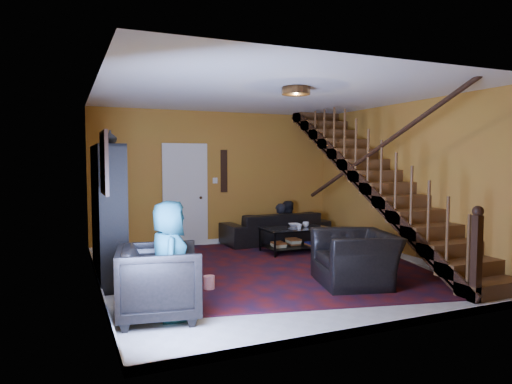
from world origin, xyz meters
TOP-DOWN VIEW (x-y plane):
  - floor at (0.00, 0.00)m, footprint 5.50×5.50m
  - room at (-1.33, 1.33)m, footprint 5.50×5.50m
  - staircase at (2.12, -0.00)m, footprint 0.95×5.02m
  - bookshelf at (-2.40, 0.60)m, footprint 0.35×1.80m
  - door at (-0.70, 2.73)m, footprint 0.82×0.05m
  - framed_picture at (-2.57, -0.90)m, footprint 0.04×0.74m
  - wall_hanging at (0.15, 2.73)m, footprint 0.14×0.03m
  - ceiling_fixture at (0.00, -0.80)m, footprint 0.40×0.40m
  - rug at (0.62, 0.15)m, footprint 4.66×5.08m
  - sofa at (1.16, 2.30)m, footprint 2.31×0.97m
  - armchair_left at (-2.05, -1.43)m, footprint 1.05×1.03m
  - armchair_right at (0.80, -1.12)m, footprint 1.28×1.38m
  - person_adult_a at (1.29, 2.35)m, footprint 0.51×0.37m
  - person_adult_b at (1.45, 2.35)m, footprint 0.67×0.53m
  - person_child at (-1.95, -1.50)m, footprint 0.51×0.70m
  - coffee_table at (1.09, 1.22)m, footprint 1.29×0.77m
  - cup_a at (1.31, 1.24)m, footprint 0.13×0.13m
  - cup_b at (1.06, 1.03)m, footprint 0.13×0.13m
  - bowl at (1.14, 1.40)m, footprint 0.24×0.24m
  - vase at (-2.41, 0.10)m, footprint 0.18×0.18m
  - popcorn_bucket at (-1.21, -0.58)m, footprint 0.18×0.18m

SIDE VIEW (x-z plane):
  - floor at x=0.00m, z-range 0.00..0.00m
  - rug at x=0.62m, z-range 0.00..0.02m
  - room at x=-1.33m, z-range -2.70..2.80m
  - popcorn_bucket at x=-1.21m, z-range 0.02..0.20m
  - person_adult_a at x=1.29m, z-range -0.45..0.85m
  - person_adult_b at x=1.45m, z-range -0.45..0.90m
  - coffee_table at x=1.09m, z-range 0.04..0.52m
  - sofa at x=1.16m, z-range 0.00..0.67m
  - armchair_right at x=0.80m, z-range 0.00..0.76m
  - armchair_left at x=-2.05m, z-range 0.00..0.83m
  - bowl at x=1.14m, z-range 0.48..0.54m
  - cup_b at x=1.06m, z-range 0.48..0.58m
  - cup_a at x=1.31m, z-range 0.48..0.58m
  - person_child at x=-1.95m, z-range 0.00..1.34m
  - bookshelf at x=-2.40m, z-range -0.04..1.96m
  - door at x=-0.70m, z-range 0.00..2.05m
  - staircase at x=2.12m, z-range -0.19..2.99m
  - wall_hanging at x=0.15m, z-range 1.10..2.00m
  - framed_picture at x=-2.57m, z-range 1.38..2.12m
  - vase at x=-2.41m, z-range 2.00..2.19m
  - ceiling_fixture at x=0.00m, z-range 2.69..2.79m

